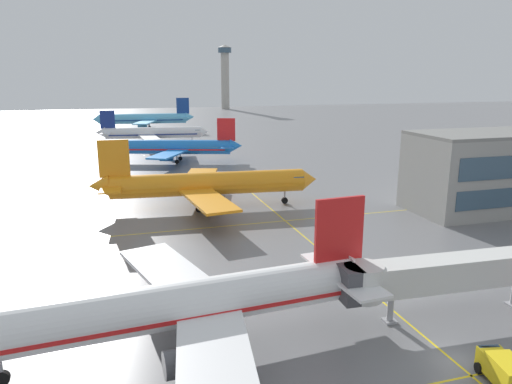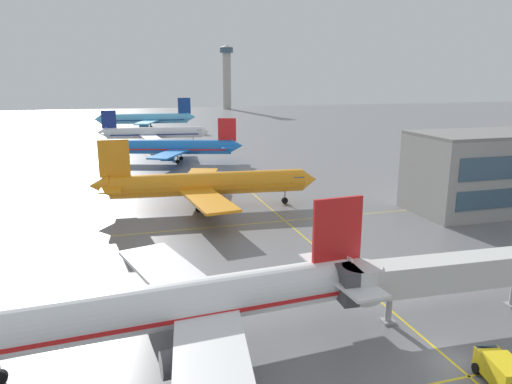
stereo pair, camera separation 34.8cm
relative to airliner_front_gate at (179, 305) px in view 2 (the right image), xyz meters
The scene contains 10 objects.
ground_plane 21.13m from the airliner_front_gate, 20.81° to the right, with size 600.00×600.00×0.00m, color slate.
airliner_front_gate is the anchor object (origin of this frame).
airliner_second_row 41.65m from the airliner_front_gate, 76.72° to the left, with size 37.01×31.78×11.50m.
airliner_third_row 85.17m from the airliner_front_gate, 83.58° to the left, with size 34.33×29.33×10.91m.
airliner_far_left_stand 117.72m from the airliner_front_gate, 86.54° to the left, with size 34.46×29.50×10.71m.
airliner_far_right_stand 162.67m from the airliner_front_gate, 87.22° to the left, with size 39.78×34.09×12.36m.
taxiway_markings 22.30m from the airliner_front_gate, 27.88° to the left, with size 129.92×86.50×0.01m.
service_truck_red_van 23.52m from the airliner_front_gate, 27.39° to the right, with size 2.84×4.40×2.10m.
jet_bridge 21.94m from the airliner_front_gate, ahead, with size 20.53×3.87×5.58m.
control_tower 280.21m from the airliner_front_gate, 76.34° to the left, with size 8.82×8.82×39.95m.
Camera 2 is at (-23.16, -26.61, 21.06)m, focal length 33.43 mm.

